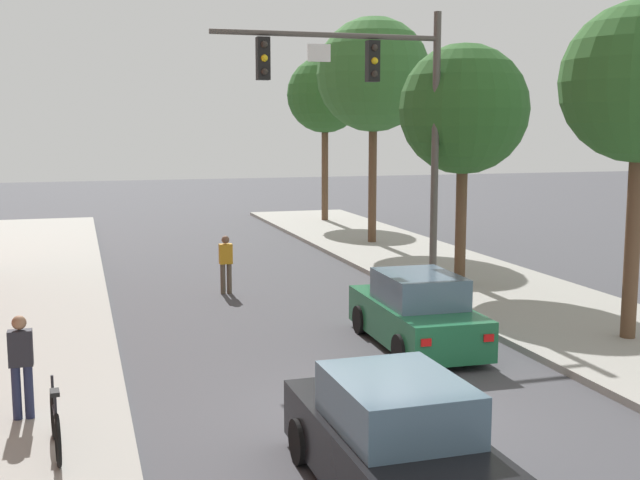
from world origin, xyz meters
name	(u,v)px	position (x,y,z in m)	size (l,w,h in m)	color
ground_plane	(388,417)	(0.00, 0.00, 0.00)	(120.00, 120.00, 0.00)	#424247
traffic_signal_mast	(376,101)	(2.89, 8.35, 5.32)	(6.15, 0.38, 7.50)	#514C47
car_lead_green	(417,313)	(2.12, 3.76, 0.72)	(1.94, 4.29, 1.60)	#1E663D
car_following_black	(393,443)	(-1.00, -2.68, 0.72)	(1.87, 4.26, 1.60)	black
pedestrian_sidewalk_left_walker	(21,362)	(-5.60, 1.19, 1.06)	(0.36, 0.22, 1.64)	#232847
pedestrian_crossing_road	(226,262)	(-0.78, 10.37, 0.91)	(0.36, 0.22, 1.64)	brown
bicycle_leaning	(55,425)	(-5.09, -0.31, 0.54)	(0.20, 1.77, 0.98)	black
street_tree_second	(464,110)	(5.93, 9.38, 5.12)	(3.70, 3.70, 6.84)	brown
street_tree_third	(373,75)	(6.35, 17.85, 6.60)	(4.37, 4.37, 8.65)	brown
street_tree_farthest	(325,95)	(6.77, 25.55, 6.11)	(3.62, 3.62, 7.81)	brown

